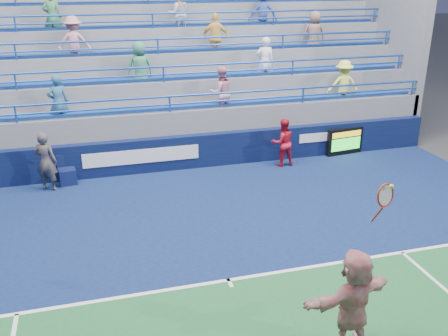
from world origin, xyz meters
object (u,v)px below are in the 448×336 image
object	(u,v)px
judge_chair	(67,175)
ball_girl	(283,142)
tennis_player	(353,301)
serve_speed_board	(345,141)
line_judge	(46,162)

from	to	relation	value
judge_chair	ball_girl	xyz separation A→B (m)	(6.78, -0.27, 0.51)
judge_chair	ball_girl	bearing A→B (deg)	-2.32
tennis_player	serve_speed_board	bearing A→B (deg)	62.36
ball_girl	tennis_player	bearing A→B (deg)	74.75
tennis_player	line_judge	distance (m)	9.77
ball_girl	line_judge	bearing A→B (deg)	-0.80
judge_chair	tennis_player	world-z (taller)	tennis_player
serve_speed_board	line_judge	xyz separation A→B (m)	(-9.77, -0.45, 0.41)
serve_speed_board	tennis_player	xyz separation A→B (m)	(-4.56, -8.72, 0.46)
serve_speed_board	tennis_player	size ratio (longest dim) A/B	0.46
tennis_player	line_judge	bearing A→B (deg)	122.20
serve_speed_board	line_judge	world-z (taller)	line_judge
serve_speed_board	ball_girl	size ratio (longest dim) A/B	0.87
line_judge	ball_girl	xyz separation A→B (m)	(7.29, 0.05, -0.09)
judge_chair	tennis_player	size ratio (longest dim) A/B	0.29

